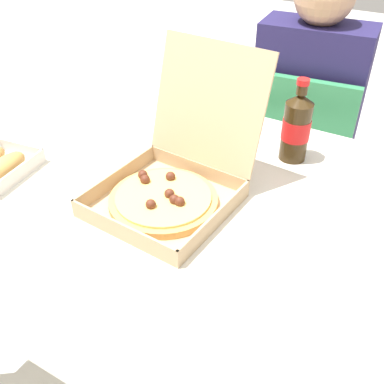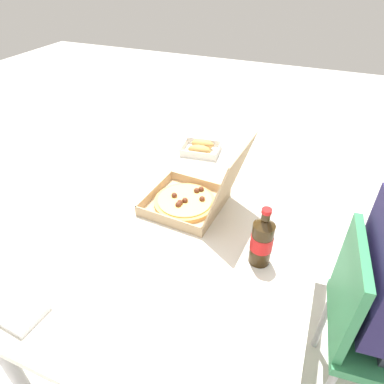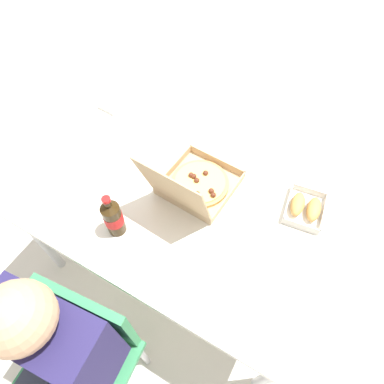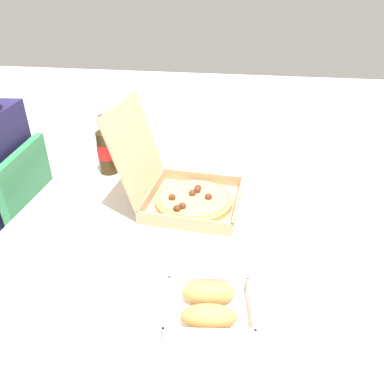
# 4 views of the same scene
# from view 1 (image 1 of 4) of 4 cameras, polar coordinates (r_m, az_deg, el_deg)

# --- Properties ---
(ground_plane) EXTENTS (10.00, 10.00, 0.00)m
(ground_plane) POSITION_cam_1_polar(r_m,az_deg,el_deg) (1.61, 0.11, -22.22)
(ground_plane) COLOR beige
(dining_table) EXTENTS (1.43, 0.98, 0.73)m
(dining_table) POSITION_cam_1_polar(r_m,az_deg,el_deg) (1.10, 0.15, -3.84)
(dining_table) COLOR silver
(dining_table) RESTS_ON ground_plane
(chair) EXTENTS (0.44, 0.44, 0.83)m
(chair) POSITION_cam_1_polar(r_m,az_deg,el_deg) (1.75, 13.44, 4.47)
(chair) COLOR #338451
(chair) RESTS_ON ground_plane
(diner_person) EXTENTS (0.38, 0.43, 1.15)m
(diner_person) POSITION_cam_1_polar(r_m,az_deg,el_deg) (1.70, 14.89, 11.32)
(diner_person) COLOR #333847
(diner_person) RESTS_ON ground_plane
(pizza_box_open) EXTENTS (0.32, 0.40, 0.33)m
(pizza_box_open) POSITION_cam_1_polar(r_m,az_deg,el_deg) (1.04, -2.63, 1.21)
(pizza_box_open) COLOR tan
(pizza_box_open) RESTS_ON dining_table
(cola_bottle) EXTENTS (0.07, 0.07, 0.22)m
(cola_bottle) POSITION_cam_1_polar(r_m,az_deg,el_deg) (1.20, 13.22, 8.14)
(cola_bottle) COLOR #33230F
(cola_bottle) RESTS_ON dining_table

